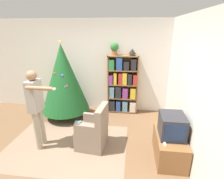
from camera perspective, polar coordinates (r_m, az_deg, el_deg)
name	(u,v)px	position (r m, az deg, el deg)	size (l,w,h in m)	color
ground_plane	(76,157)	(3.64, -11.75, -20.89)	(14.00, 14.00, 0.00)	brown
wall_back	(97,66)	(5.12, -4.79, 7.60)	(8.00, 0.10, 2.60)	silver
wall_right	(201,99)	(3.01, 27.11, -2.87)	(0.10, 8.00, 2.60)	silver
area_rug	(67,145)	(3.97, -14.43, -17.25)	(2.47, 1.75, 0.01)	#7F6651
bookshelf	(122,85)	(4.94, 3.44, 1.32)	(0.84, 0.27, 1.65)	brown
tv_stand	(169,146)	(3.60, 18.19, -17.25)	(0.51, 0.91, 0.48)	brown
television	(172,126)	(3.36, 18.99, -11.11)	(0.43, 0.51, 0.41)	#28282D
game_remote	(165,144)	(3.21, 16.81, -16.53)	(0.04, 0.12, 0.02)	white
christmas_tree	(64,78)	(4.75, -15.53, 3.57)	(1.26, 1.26, 2.05)	#4C3323
armchair	(93,132)	(3.68, -6.08, -13.79)	(0.63, 0.62, 0.92)	#7A6B5B
standing_person	(36,104)	(3.67, -23.50, -4.36)	(0.63, 0.48, 1.61)	#9E937F
potted_plant	(115,48)	(4.75, 0.85, 13.42)	(0.22, 0.22, 0.33)	#935B38
table_lamp	(132,52)	(4.74, 6.65, 12.20)	(0.20, 0.20, 0.18)	#473828
book_pile_near_tree	(78,123)	(4.60, -10.91, -10.72)	(0.21, 0.17, 0.11)	#2D7A42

